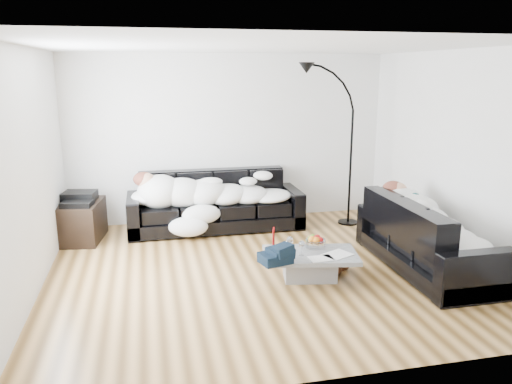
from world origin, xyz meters
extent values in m
plane|color=brown|center=(0.00, 0.00, 0.00)|extent=(5.00, 5.00, 0.00)
cube|color=silver|center=(0.00, 2.25, 1.30)|extent=(5.00, 0.02, 2.60)
cube|color=silver|center=(-2.50, 0.00, 1.30)|extent=(0.02, 4.50, 2.60)
cube|color=silver|center=(2.50, 0.00, 1.30)|extent=(0.02, 4.50, 2.60)
plane|color=white|center=(0.00, 0.00, 2.60)|extent=(5.00, 5.00, 0.00)
cube|color=black|center=(-0.31, 1.75, 0.42)|extent=(2.59, 0.90, 0.85)
cube|color=black|center=(1.97, -0.36, 0.42)|extent=(0.90, 2.09, 0.85)
ellipsoid|color=#0A4947|center=(1.91, 0.29, 0.72)|extent=(0.42, 0.38, 0.20)
cube|color=#939699|center=(0.49, -0.36, 0.16)|extent=(1.16, 0.80, 0.31)
cylinder|color=white|center=(0.62, -0.18, 0.39)|extent=(0.27, 0.27, 0.15)
cylinder|color=white|center=(0.27, -0.26, 0.40)|extent=(0.10, 0.10, 0.18)
cylinder|color=white|center=(0.24, -0.32, 0.39)|extent=(0.09, 0.09, 0.17)
cylinder|color=white|center=(0.37, -0.40, 0.40)|extent=(0.09, 0.09, 0.17)
cylinder|color=maroon|center=(0.10, -0.17, 0.43)|extent=(0.05, 0.05, 0.24)
cylinder|color=maroon|center=(0.12, -0.14, 0.44)|extent=(0.06, 0.06, 0.26)
cube|color=silver|center=(0.77, -0.48, 0.32)|extent=(0.38, 0.35, 0.01)
cube|color=silver|center=(0.55, -0.56, 0.32)|extent=(0.27, 0.20, 0.01)
cube|color=black|center=(-2.24, 1.62, 0.28)|extent=(0.67, 0.88, 0.55)
cube|color=black|center=(-2.24, 1.62, 0.62)|extent=(0.49, 0.41, 0.13)
camera|label=1|loc=(-1.28, -5.48, 2.35)|focal=35.00mm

